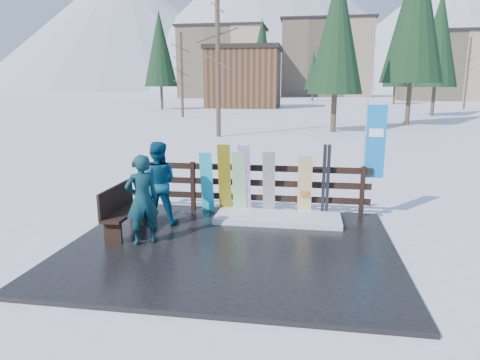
% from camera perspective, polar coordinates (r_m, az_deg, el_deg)
% --- Properties ---
extents(ground, '(700.00, 700.00, 0.00)m').
position_cam_1_polar(ground, '(8.08, -1.30, -9.15)').
color(ground, white).
rests_on(ground, ground).
extents(deck, '(6.00, 5.00, 0.08)m').
position_cam_1_polar(deck, '(8.06, -1.30, -8.89)').
color(deck, black).
rests_on(deck, ground).
extents(fence, '(5.60, 0.10, 1.15)m').
position_cam_1_polar(fence, '(9.94, 0.96, -0.57)').
color(fence, black).
rests_on(fence, deck).
extents(snow_patch, '(2.72, 1.00, 0.12)m').
position_cam_1_polar(snow_patch, '(9.44, 5.05, -5.08)').
color(snow_patch, white).
rests_on(snow_patch, deck).
extents(bench, '(0.41, 1.50, 0.97)m').
position_cam_1_polar(bench, '(8.84, -15.46, -3.63)').
color(bench, black).
rests_on(bench, deck).
extents(snowboard_0, '(0.29, 0.30, 1.43)m').
position_cam_1_polar(snowboard_0, '(9.88, -4.45, -0.34)').
color(snowboard_0, '#1EC1E1').
rests_on(snowboard_0, deck).
extents(snowboard_1, '(0.32, 0.29, 1.46)m').
position_cam_1_polar(snowboard_1, '(9.73, -0.10, -0.41)').
color(snowboard_1, silver).
rests_on(snowboard_1, deck).
extents(snowboard_2, '(0.29, 0.28, 1.62)m').
position_cam_1_polar(snowboard_2, '(9.77, -2.06, 0.12)').
color(snowboard_2, gold).
rests_on(snowboard_2, deck).
extents(snowboard_3, '(0.27, 0.33, 1.62)m').
position_cam_1_polar(snowboard_3, '(9.70, 0.61, 0.01)').
color(snowboard_3, silver).
rests_on(snowboard_3, deck).
extents(snowboard_4, '(0.27, 0.28, 1.48)m').
position_cam_1_polar(snowboard_4, '(9.65, 3.87, -0.50)').
color(snowboard_4, black).
rests_on(snowboard_4, deck).
extents(snowboard_5, '(0.31, 0.32, 1.42)m').
position_cam_1_polar(snowboard_5, '(9.62, 8.63, -0.83)').
color(snowboard_5, silver).
rests_on(snowboard_5, deck).
extents(ski_pair_a, '(0.16, 0.17, 1.58)m').
position_cam_1_polar(ski_pair_a, '(9.77, 0.68, -0.01)').
color(ski_pair_a, '#AA1418').
rests_on(ski_pair_a, deck).
extents(ski_pair_b, '(0.17, 0.19, 1.66)m').
position_cam_1_polar(ski_pair_b, '(9.67, 11.37, -0.14)').
color(ski_pair_b, black).
rests_on(ski_pair_b, deck).
extents(rental_flag, '(0.45, 0.04, 2.60)m').
position_cam_1_polar(rental_flag, '(9.83, 17.30, 4.34)').
color(rental_flag, silver).
rests_on(rental_flag, deck).
extents(person_front, '(0.74, 0.69, 1.69)m').
position_cam_1_polar(person_front, '(8.07, -12.92, -2.58)').
color(person_front, '#0D453C').
rests_on(person_front, deck).
extents(person_back, '(0.99, 0.84, 1.78)m').
position_cam_1_polar(person_back, '(9.15, -10.95, -0.45)').
color(person_back, navy).
rests_on(person_back, deck).
extents(resort_buildings, '(73.00, 87.60, 22.60)m').
position_cam_1_polar(resort_buildings, '(122.99, 9.22, 15.36)').
color(resort_buildings, tan).
rests_on(resort_buildings, ground).
extents(trees, '(42.30, 68.87, 12.99)m').
position_cam_1_polar(trees, '(56.66, 10.90, 15.09)').
color(trees, '#382B1E').
rests_on(trees, ground).
extents(mountains, '(520.00, 260.00, 120.00)m').
position_cam_1_polar(mountains, '(339.32, 7.42, 20.23)').
color(mountains, white).
rests_on(mountains, ground).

